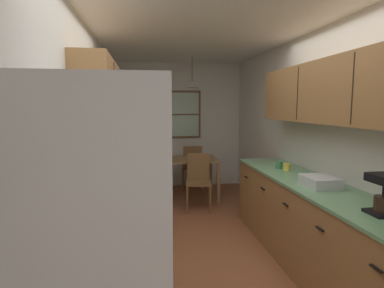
{
  "coord_description": "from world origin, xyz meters",
  "views": [
    {
      "loc": [
        -0.67,
        -2.89,
        1.67
      ],
      "look_at": [
        -0.07,
        1.19,
        1.18
      ],
      "focal_mm": 29.42,
      "sensor_mm": 36.0,
      "label": 1
    }
  ],
  "objects_px": {
    "microwave_over_range": "(87,112)",
    "dish_rack": "(320,182)",
    "stove_range": "(107,257)",
    "refrigerator": "(101,245)",
    "dining_chair_near": "(198,179)",
    "dining_chair_far": "(192,165)",
    "mug_spare": "(287,167)",
    "trash_bin": "(145,192)",
    "storage_canister": "(111,180)",
    "dining_table": "(192,165)",
    "table_serving_bowl": "(197,156)",
    "mug_by_coffeemaker": "(279,165)"
  },
  "relations": [
    {
      "from": "microwave_over_range",
      "to": "dish_rack",
      "type": "relative_size",
      "value": 1.85
    },
    {
      "from": "stove_range",
      "to": "microwave_over_range",
      "type": "xyz_separation_m",
      "value": [
        -0.11,
        0.0,
        1.15
      ]
    },
    {
      "from": "refrigerator",
      "to": "microwave_over_range",
      "type": "height_order",
      "value": "refrigerator"
    },
    {
      "from": "dining_chair_near",
      "to": "dining_chair_far",
      "type": "height_order",
      "value": "same"
    },
    {
      "from": "refrigerator",
      "to": "microwave_over_range",
      "type": "xyz_separation_m",
      "value": [
        -0.18,
        0.74,
        0.72
      ]
    },
    {
      "from": "dining_chair_near",
      "to": "mug_spare",
      "type": "bearing_deg",
      "value": -59.89
    },
    {
      "from": "stove_range",
      "to": "dining_chair_far",
      "type": "distance_m",
      "value": 3.84
    },
    {
      "from": "refrigerator",
      "to": "microwave_over_range",
      "type": "bearing_deg",
      "value": 103.39
    },
    {
      "from": "microwave_over_range",
      "to": "trash_bin",
      "type": "bearing_deg",
      "value": 80.79
    },
    {
      "from": "stove_range",
      "to": "dining_chair_near",
      "type": "bearing_deg",
      "value": 65.03
    },
    {
      "from": "refrigerator",
      "to": "storage_canister",
      "type": "relative_size",
      "value": 11.21
    },
    {
      "from": "dining_chair_far",
      "to": "dish_rack",
      "type": "bearing_deg",
      "value": -77.4
    },
    {
      "from": "microwave_over_range",
      "to": "dining_table",
      "type": "relative_size",
      "value": 0.72
    },
    {
      "from": "dining_chair_far",
      "to": "mug_spare",
      "type": "height_order",
      "value": "mug_spare"
    },
    {
      "from": "mug_spare",
      "to": "dish_rack",
      "type": "relative_size",
      "value": 0.33
    },
    {
      "from": "stove_range",
      "to": "microwave_over_range",
      "type": "bearing_deg",
      "value": 179.97
    },
    {
      "from": "trash_bin",
      "to": "dish_rack",
      "type": "distance_m",
      "value": 2.87
    },
    {
      "from": "dining_table",
      "to": "dining_chair_near",
      "type": "bearing_deg",
      "value": -88.06
    },
    {
      "from": "trash_bin",
      "to": "dish_rack",
      "type": "xyz_separation_m",
      "value": [
        1.68,
        -2.23,
        0.65
      ]
    },
    {
      "from": "storage_canister",
      "to": "mug_spare",
      "type": "height_order",
      "value": "storage_canister"
    },
    {
      "from": "dining_chair_far",
      "to": "dining_table",
      "type": "bearing_deg",
      "value": -98.84
    },
    {
      "from": "dining_chair_near",
      "to": "storage_canister",
      "type": "height_order",
      "value": "storage_canister"
    },
    {
      "from": "refrigerator",
      "to": "mug_spare",
      "type": "xyz_separation_m",
      "value": [
        1.93,
        1.79,
        0.04
      ]
    },
    {
      "from": "stove_range",
      "to": "mug_spare",
      "type": "relative_size",
      "value": 9.91
    },
    {
      "from": "dining_table",
      "to": "storage_canister",
      "type": "relative_size",
      "value": 5.4
    },
    {
      "from": "dining_table",
      "to": "dining_chair_far",
      "type": "height_order",
      "value": "dining_chair_far"
    },
    {
      "from": "dining_chair_far",
      "to": "trash_bin",
      "type": "xyz_separation_m",
      "value": [
        -0.93,
        -1.12,
        -0.2
      ]
    },
    {
      "from": "dining_chair_far",
      "to": "mug_spare",
      "type": "relative_size",
      "value": 8.11
    },
    {
      "from": "microwave_over_range",
      "to": "dining_chair_far",
      "type": "bearing_deg",
      "value": 69.75
    },
    {
      "from": "dining_chair_far",
      "to": "storage_canister",
      "type": "relative_size",
      "value": 5.55
    },
    {
      "from": "dining_table",
      "to": "storage_canister",
      "type": "height_order",
      "value": "storage_canister"
    },
    {
      "from": "dining_chair_far",
      "to": "dish_rack",
      "type": "xyz_separation_m",
      "value": [
        0.75,
        -3.35,
        0.45
      ]
    },
    {
      "from": "microwave_over_range",
      "to": "table_serving_bowl",
      "type": "xyz_separation_m",
      "value": [
        1.34,
        3.12,
        -0.86
      ]
    },
    {
      "from": "dining_chair_far",
      "to": "trash_bin",
      "type": "height_order",
      "value": "dining_chair_far"
    },
    {
      "from": "dining_table",
      "to": "storage_canister",
      "type": "distance_m",
      "value": 2.83
    },
    {
      "from": "storage_canister",
      "to": "refrigerator",
      "type": "bearing_deg",
      "value": -86.8
    },
    {
      "from": "dining_chair_far",
      "to": "dish_rack",
      "type": "height_order",
      "value": "dish_rack"
    },
    {
      "from": "trash_bin",
      "to": "mug_spare",
      "type": "relative_size",
      "value": 5.44
    },
    {
      "from": "stove_range",
      "to": "dining_chair_near",
      "type": "height_order",
      "value": "stove_range"
    },
    {
      "from": "dining_table",
      "to": "table_serving_bowl",
      "type": "distance_m",
      "value": 0.19
    },
    {
      "from": "trash_bin",
      "to": "mug_spare",
      "type": "height_order",
      "value": "mug_spare"
    },
    {
      "from": "dish_rack",
      "to": "mug_by_coffeemaker",
      "type": "bearing_deg",
      "value": 91.21
    },
    {
      "from": "refrigerator",
      "to": "dining_chair_far",
      "type": "relative_size",
      "value": 2.02
    },
    {
      "from": "microwave_over_range",
      "to": "dining_chair_far",
      "type": "distance_m",
      "value": 4.03
    },
    {
      "from": "refrigerator",
      "to": "dining_chair_far",
      "type": "xyz_separation_m",
      "value": [
        1.16,
        4.38,
        -0.41
      ]
    },
    {
      "from": "refrigerator",
      "to": "trash_bin",
      "type": "bearing_deg",
      "value": 85.95
    },
    {
      "from": "trash_bin",
      "to": "storage_canister",
      "type": "xyz_separation_m",
      "value": [
        -0.3,
        -2.02,
        0.68
      ]
    },
    {
      "from": "refrigerator",
      "to": "dining_table",
      "type": "xyz_separation_m",
      "value": [
        1.07,
        3.81,
        -0.3
      ]
    },
    {
      "from": "refrigerator",
      "to": "dining_chair_near",
      "type": "height_order",
      "value": "refrigerator"
    },
    {
      "from": "dining_chair_near",
      "to": "mug_by_coffeemaker",
      "type": "xyz_separation_m",
      "value": [
        0.8,
        -1.3,
        0.45
      ]
    }
  ]
}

